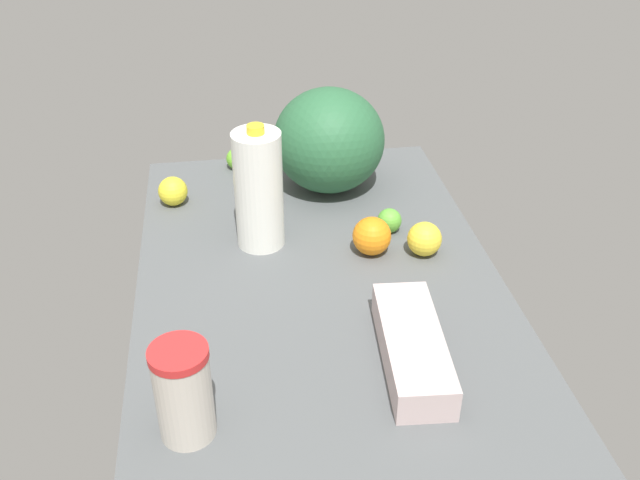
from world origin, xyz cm
name	(u,v)px	position (x,y,z in cm)	size (l,w,h in cm)	color
countertop	(320,286)	(0.00, 0.00, 1.50)	(120.00, 76.00, 3.00)	#525658
milk_jug	(259,190)	(16.30, 11.00, 16.54)	(10.63, 10.63, 28.64)	white
tumbler_cup	(183,392)	(-37.66, 26.95, 11.67)	(9.23, 9.23, 17.25)	beige
egg_carton	(412,347)	(-26.89, -12.62, 6.23)	(30.12, 10.36, 6.47)	beige
watermelon	(329,140)	(40.12, -8.22, 16.00)	(27.62, 27.62, 26.01)	#2B633C
lemon_far_back	(424,239)	(6.50, -24.06, 6.81)	(7.62, 7.62, 7.62)	yellow
lime_loose	(389,221)	(16.77, -18.66, 5.83)	(5.66, 5.66, 5.66)	#5DAF39
lemon_near_front	(173,191)	(36.89, 30.93, 6.57)	(7.15, 7.15, 7.15)	yellow
orange_by_jug	(372,236)	(8.65, -12.75, 7.27)	(8.55, 8.55, 8.55)	orange
lime_beside_bowl	(237,159)	(53.91, 14.52, 5.84)	(5.67, 5.67, 5.67)	#69B82F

